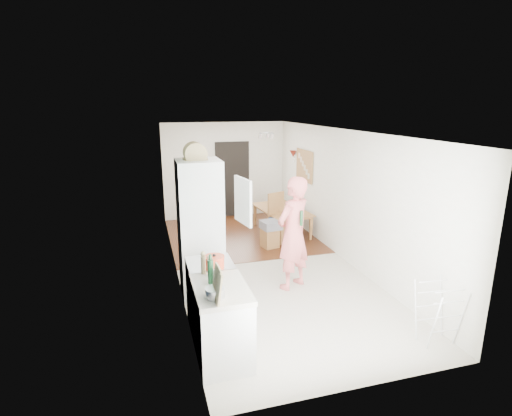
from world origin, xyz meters
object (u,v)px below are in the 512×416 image
dining_chair (282,218)px  stool (270,238)px  drying_rack (438,314)px  dining_table (283,222)px  person (293,223)px

dining_chair → stool: (-0.39, -0.34, -0.33)m
dining_chair → drying_rack: size_ratio=1.33×
dining_chair → drying_rack: (0.59, -4.22, -0.13)m
dining_table → drying_rack: size_ratio=1.75×
dining_table → stool: bearing=140.4°
dining_chair → drying_rack: 4.26m
person → drying_rack: bearing=90.6°
person → dining_chair: size_ratio=2.07×
person → dining_chair: bearing=-135.2°
person → dining_chair: 2.36m
stool → drying_rack: size_ratio=0.51×
person → stool: bearing=-126.4°
person → dining_table: size_ratio=1.57×
person → drying_rack: size_ratio=2.74×
person → drying_rack: 2.44m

